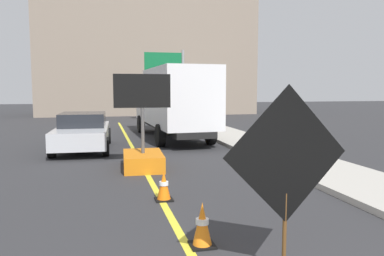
# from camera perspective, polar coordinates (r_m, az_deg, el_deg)

# --- Properties ---
(sidewalk_curb) EXTENTS (2.27, 48.00, 0.14)m
(sidewalk_curb) POSITION_cam_1_polar(r_m,az_deg,el_deg) (10.12, 22.73, -7.14)
(sidewalk_curb) COLOR #B2ADA3
(sidewalk_curb) RESTS_ON ground
(lane_center_stripe) EXTENTS (0.14, 36.00, 0.01)m
(lane_center_stripe) POSITION_cam_1_polar(r_m,az_deg,el_deg) (8.32, -5.13, -9.97)
(lane_center_stripe) COLOR yellow
(lane_center_stripe) RESTS_ON ground
(roadwork_sign) EXTENTS (1.63, 0.17, 2.33)m
(roadwork_sign) POSITION_cam_1_polar(r_m,az_deg,el_deg) (4.56, 14.12, -4.44)
(roadwork_sign) COLOR #593819
(roadwork_sign) RESTS_ON ground
(arrow_board_trailer) EXTENTS (1.60, 1.85, 2.70)m
(arrow_board_trailer) POSITION_cam_1_polar(r_m,az_deg,el_deg) (10.91, -7.44, -3.61)
(arrow_board_trailer) COLOR orange
(arrow_board_trailer) RESTS_ON ground
(box_truck) EXTENTS (2.68, 8.03, 3.18)m
(box_truck) POSITION_cam_1_polar(r_m,az_deg,el_deg) (17.23, -2.85, 4.14)
(box_truck) COLOR black
(box_truck) RESTS_ON ground
(pickup_car) EXTENTS (2.13, 4.66, 1.38)m
(pickup_car) POSITION_cam_1_polar(r_m,az_deg,el_deg) (14.72, -16.18, -0.49)
(pickup_car) COLOR silver
(pickup_car) RESTS_ON ground
(highway_guide_sign) EXTENTS (2.79, 0.21, 5.00)m
(highway_guide_sign) POSITION_cam_1_polar(r_m,az_deg,el_deg) (26.62, -3.06, 8.37)
(highway_guide_sign) COLOR gray
(highway_guide_sign) RESTS_ON ground
(far_building_block) EXTENTS (19.07, 6.28, 10.16)m
(far_building_block) POSITION_cam_1_polar(r_m,az_deg,el_deg) (35.47, -6.74, 10.41)
(far_building_block) COLOR gray
(far_building_block) RESTS_ON ground
(traffic_cone_near_sign) EXTENTS (0.36, 0.36, 0.65)m
(traffic_cone_near_sign) POSITION_cam_1_polar(r_m,az_deg,el_deg) (5.63, 1.56, -14.43)
(traffic_cone_near_sign) COLOR black
(traffic_cone_near_sign) RESTS_ON ground
(traffic_cone_mid_lane) EXTENTS (0.36, 0.36, 0.62)m
(traffic_cone_mid_lane) POSITION_cam_1_polar(r_m,az_deg,el_deg) (7.83, -4.29, -8.71)
(traffic_cone_mid_lane) COLOR black
(traffic_cone_mid_lane) RESTS_ON ground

